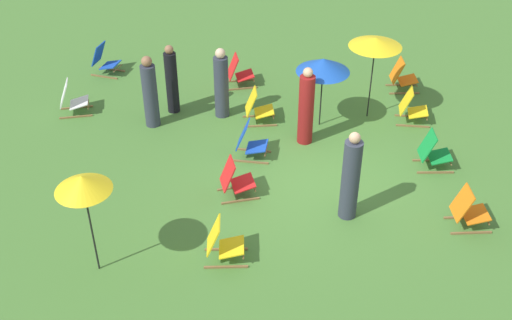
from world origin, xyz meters
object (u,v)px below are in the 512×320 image
deckchair_3 (412,108)px  deckchair_7 (468,210)px  deckchair_9 (433,152)px  umbrella_1 (83,184)px  person_0 (306,108)px  deckchair_2 (235,180)px  person_2 (172,81)px  deckchair_0 (104,61)px  deckchair_4 (250,142)px  deckchair_5 (257,108)px  person_3 (221,85)px  deckchair_1 (72,99)px  umbrella_2 (376,42)px  person_4 (351,178)px  deckchair_10 (402,77)px  person_1 (150,93)px  umbrella_0 (323,65)px  deckchair_6 (239,72)px  deckchair_8 (222,243)px

deckchair_3 → deckchair_7: same height
deckchair_9 → umbrella_1: (-3.34, 6.15, 1.45)m
deckchair_7 → person_0: bearing=41.6°
deckchair_2 → deckchair_3: size_ratio=1.04×
deckchair_3 → person_2: size_ratio=0.49×
deckchair_0 → deckchair_4: bearing=-118.4°
umbrella_1 → person_2: (5.31, -0.41, -1.02)m
deckchair_5 → person_3: 0.98m
deckchair_1 → deckchair_3: same height
deckchair_3 → umbrella_2: size_ratio=0.42×
person_4 → umbrella_2: bearing=-159.4°
person_3 → deckchair_10: bearing=158.1°
deckchair_3 → deckchair_10: 1.53m
deckchair_7 → person_1: size_ratio=0.48×
deckchair_4 → umbrella_1: size_ratio=0.42×
person_0 → umbrella_2: bearing=-12.8°
deckchair_9 → umbrella_0: (1.56, 2.28, 1.14)m
person_3 → person_4: (-3.51, -2.73, 0.06)m
deckchair_0 → person_4: size_ratio=0.46×
deckchair_0 → person_2: size_ratio=0.50×
person_0 → deckchair_6: bearing=72.7°
deckchair_1 → deckchair_5: size_ratio=1.02×
umbrella_1 → umbrella_2: umbrella_2 is taller
deckchair_1 → deckchair_10: (1.61, -7.88, 0.00)m
person_0 → person_3: person_0 is taller
deckchair_9 → person_3: 4.94m
deckchair_1 → deckchair_9: (-1.72, -8.09, 0.00)m
deckchair_9 → umbrella_1: bearing=114.4°
deckchair_2 → person_1: size_ratio=0.50×
deckchair_8 → deckchair_9: (2.98, -4.06, 0.00)m
deckchair_6 → person_3: person_3 is taller
deckchair_7 → umbrella_1: (-1.49, 6.47, 1.45)m
deckchair_5 → deckchair_7: size_ratio=1.00×
deckchair_3 → deckchair_5: same height
deckchair_4 → person_3: 1.90m
deckchair_1 → umbrella_2: 7.11m
deckchair_2 → umbrella_1: bearing=118.3°
person_3 → person_4: bearing=87.1°
deckchair_1 → person_1: bearing=-115.1°
umbrella_2 → deckchair_6: bearing=67.3°
deckchair_1 → deckchair_2: (-2.91, -4.10, 0.00)m
deckchair_3 → umbrella_1: (-5.14, 5.96, 1.45)m
deckchair_1 → person_0: 5.55m
deckchair_1 → umbrella_0: 5.92m
deckchair_1 → umbrella_1: umbrella_1 is taller
umbrella_2 → deckchair_8: bearing=149.7°
deckchair_0 → deckchair_7: same height
deckchair_8 → umbrella_2: bearing=-35.3°
deckchair_5 → umbrella_0: 1.83m
deckchair_10 → umbrella_2: bearing=139.3°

